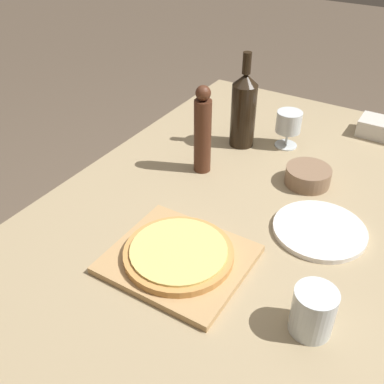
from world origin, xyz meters
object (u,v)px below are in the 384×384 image
pepper_mill (203,132)px  wine_glass (290,123)px  small_bowl (308,176)px  pizza (179,253)px  wine_bottle (244,109)px

pepper_mill → wine_glass: 0.34m
wine_glass → pepper_mill: bearing=-121.6°
wine_glass → small_bowl: (0.14, -0.18, -0.06)m
pepper_mill → wine_glass: (0.17, 0.28, -0.05)m
pizza → wine_bottle: size_ratio=0.83×
pizza → small_bowl: small_bowl is taller
wine_glass → small_bowl: size_ratio=0.94×
pepper_mill → wine_glass: pepper_mill is taller
wine_bottle → wine_glass: bearing=25.7°
wine_bottle → wine_glass: wine_bottle is taller
pepper_mill → small_bowl: bearing=17.7°
pizza → pepper_mill: 0.44m
wine_bottle → small_bowl: bearing=-22.4°
pizza → wine_bottle: bearing=102.3°
pepper_mill → small_bowl: (0.31, 0.10, -0.11)m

